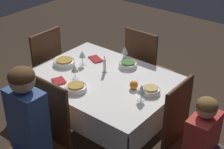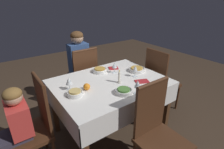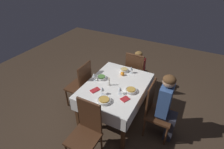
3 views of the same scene
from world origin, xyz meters
name	(u,v)px [view 1 (image 1 of 3)]	position (x,y,z in m)	size (l,w,h in m)	color
ground_plane	(104,142)	(0.00, 0.00, 0.00)	(8.00, 8.00, 0.00)	#3D2D21
dining_table	(103,87)	(0.00, 0.00, 0.68)	(1.33, 1.01, 0.77)	white
chair_north	(43,138)	(0.01, 0.75, 0.54)	(0.43, 0.43, 1.02)	#472816
chair_west	(187,139)	(-0.91, 0.03, 0.54)	(0.43, 0.43, 1.02)	#472816
chair_south	(145,68)	(0.03, -0.75, 0.54)	(0.43, 0.43, 1.02)	#472816
chair_east	(42,69)	(0.91, -0.02, 0.54)	(0.43, 0.43, 1.02)	#472816
person_adult_denim	(24,133)	(0.01, 0.92, 0.70)	(0.30, 0.34, 1.24)	#282833
person_child_red	(208,149)	(-1.09, 0.03, 0.54)	(0.33, 0.30, 0.98)	#383342
bowl_north	(76,87)	(0.05, 0.31, 0.80)	(0.20, 0.20, 0.06)	white
wine_glass_north	(75,69)	(0.19, 0.17, 0.87)	(0.07, 0.07, 0.14)	white
bowl_west	(151,90)	(-0.48, -0.06, 0.80)	(0.17, 0.17, 0.06)	white
wine_glass_west	(141,90)	(-0.48, 0.09, 0.87)	(0.07, 0.07, 0.15)	white
bowl_south	(128,64)	(-0.05, -0.32, 0.80)	(0.18, 0.18, 0.06)	white
wine_glass_south	(125,51)	(0.06, -0.41, 0.88)	(0.07, 0.07, 0.16)	white
bowl_east	(64,62)	(0.47, 0.04, 0.80)	(0.22, 0.22, 0.06)	white
wine_glass_east	(82,55)	(0.33, -0.08, 0.88)	(0.07, 0.07, 0.15)	white
candle_centerpiece	(105,66)	(0.06, -0.10, 0.83)	(0.05, 0.05, 0.17)	beige
orange_fruit	(134,85)	(-0.33, -0.02, 0.81)	(0.08, 0.08, 0.08)	orange
napkin_red_folded	(96,59)	(0.30, -0.24, 0.78)	(0.19, 0.15, 0.01)	#AD2328
napkin_spare_side	(59,81)	(0.27, 0.30, 0.78)	(0.16, 0.15, 0.01)	#AD2328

